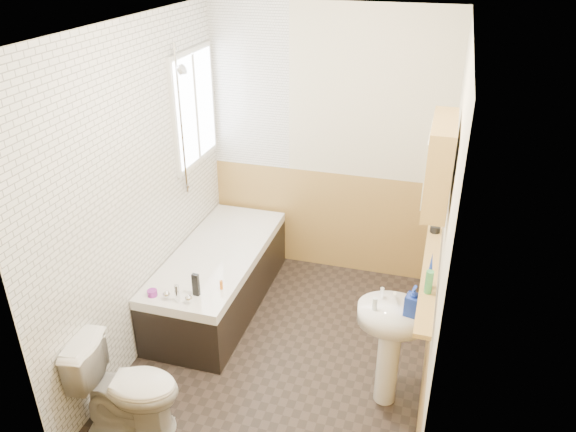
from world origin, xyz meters
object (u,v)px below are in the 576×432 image
at_px(toilet, 128,387).
at_px(sink, 390,335).
at_px(bathtub, 219,277).
at_px(pine_shelf, 431,266).
at_px(medicine_cabinet, 440,164).

distance_m(toilet, sink, 1.77).
xyz_separation_m(bathtub, sink, (1.57, -0.75, 0.29)).
relative_size(bathtub, pine_shelf, 1.16).
xyz_separation_m(bathtub, pine_shelf, (1.77, -0.62, 0.79)).
bearing_deg(toilet, medicine_cabinet, -72.75).
xyz_separation_m(sink, medicine_cabinet, (0.17, 0.10, 1.22)).
relative_size(bathtub, sink, 1.90).
xyz_separation_m(sink, pine_shelf, (0.20, 0.13, 0.51)).
distance_m(bathtub, toilet, 1.47).
relative_size(bathtub, toilet, 2.48).
relative_size(toilet, pine_shelf, 0.47).
distance_m(bathtub, medicine_cabinet, 2.39).
distance_m(bathtub, sink, 1.76).
height_order(pine_shelf, medicine_cabinet, medicine_cabinet).
bearing_deg(sink, bathtub, 154.59).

